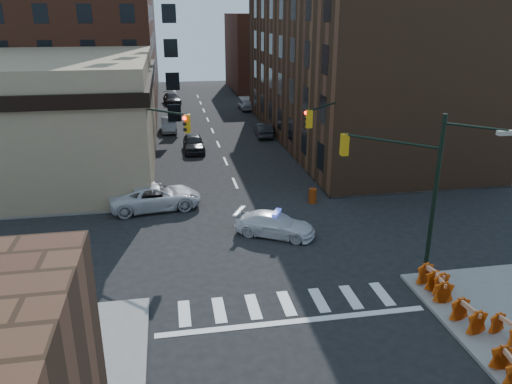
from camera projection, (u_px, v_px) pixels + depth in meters
name	position (u px, v px, depth m)	size (l,w,h in m)	color
ground	(259.00, 239.00, 28.40)	(140.00, 140.00, 0.00)	black
sidewalk_nw	(0.00, 129.00, 54.90)	(34.00, 54.50, 0.15)	gray
sidewalk_ne	(392.00, 115.00, 62.50)	(34.00, 54.50, 0.15)	gray
bank_building	(10.00, 115.00, 39.35)	(22.00, 22.00, 9.00)	#907E5E
apartment_block	(42.00, 14.00, 58.31)	(25.00, 25.00, 24.00)	brown
commercial_row_ne	(348.00, 68.00, 49.00)	(14.00, 34.00, 14.00)	#4F321F
filler_nw	(92.00, 40.00, 80.45)	(20.00, 18.00, 16.00)	brown
filler_ne	(279.00, 52.00, 82.38)	(16.00, 16.00, 12.00)	brown
signal_pole_se	(411.00, 188.00, 22.72)	(5.40, 5.27, 8.00)	black
signal_pole_nw	(151.00, 146.00, 30.90)	(3.58, 3.67, 8.00)	black
signal_pole_ne	(331.00, 138.00, 32.85)	(3.67, 3.58, 8.00)	black
tree_ne_near	(284.00, 100.00, 52.53)	(3.00, 3.00, 4.85)	black
tree_ne_far	(269.00, 89.00, 59.94)	(3.00, 3.00, 4.85)	black
police_car	(275.00, 224.00, 28.66)	(1.89, 4.66, 1.35)	white
pickup	(156.00, 197.00, 32.54)	(2.72, 5.90, 1.64)	silver
parked_car_wnear	(194.00, 143.00, 46.02)	(1.87, 4.66, 1.59)	black
parked_car_wfar	(169.00, 125.00, 53.75)	(1.59, 4.57, 1.51)	gray
parked_car_wdeep	(172.00, 99.00, 69.99)	(2.08, 5.12, 1.49)	black
parked_car_enear	(263.00, 130.00, 51.56)	(1.50, 4.29, 1.41)	black
parked_car_efar	(246.00, 105.00, 65.58)	(1.64, 4.08, 1.39)	#9C9EA4
pedestrian_a	(124.00, 191.00, 32.83)	(0.68, 0.45, 1.86)	black
pedestrian_b	(48.00, 200.00, 31.57)	(0.77, 0.60, 1.58)	black
pedestrian_c	(45.00, 189.00, 33.12)	(1.15, 0.48, 1.96)	#1D202C
barrel_road	(313.00, 196.00, 33.66)	(0.55, 0.55, 0.99)	red
barrel_bank	(172.00, 201.00, 32.63)	(0.57, 0.57, 1.02)	#C36009
barricade_se_a	(439.00, 287.00, 22.17)	(1.32, 0.66, 0.99)	red
barricade_se_b	(433.00, 279.00, 22.80)	(1.37, 0.69, 1.03)	#D33D09
barricade_se_c	(506.00, 329.00, 19.31)	(1.16, 0.58, 0.87)	red
barricade_se_d	(468.00, 316.00, 20.03)	(1.34, 0.67, 1.00)	red
barricade_se_e	(509.00, 367.00, 17.22)	(1.27, 0.63, 0.95)	#D74B0A
barricade_nw_a	(101.00, 192.00, 34.03)	(1.27, 0.63, 0.95)	#C33D09
barricade_nw_b	(116.00, 191.00, 34.19)	(1.29, 0.65, 0.97)	#C24509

